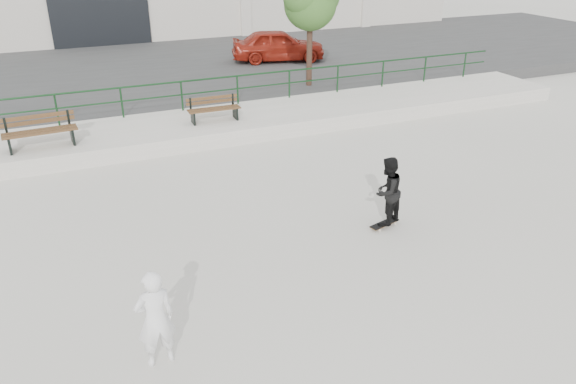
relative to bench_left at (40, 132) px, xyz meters
name	(u,v)px	position (x,y,z in m)	size (l,w,h in m)	color
ground	(276,304)	(3.56, -8.92, -0.96)	(120.00, 120.00, 0.00)	#B2AFA3
ledge	(163,132)	(3.56, 0.58, -0.71)	(30.00, 3.00, 0.50)	beige
parking_strip	(122,75)	(3.56, 9.08, -0.71)	(60.00, 14.00, 0.50)	#383838
railing	(152,92)	(3.56, 1.88, 0.29)	(28.00, 0.06, 1.03)	#163D1D
bench_left	(40,132)	(0.00, 0.00, 0.00)	(2.03, 0.70, 0.92)	#4D311A
bench_right	(214,109)	(5.22, 0.36, -0.07)	(1.71, 0.54, 0.78)	#4D311A
red_car	(278,45)	(10.62, 7.88, 0.27)	(1.73, 4.29, 1.46)	maroon
skateboard	(385,224)	(6.96, -7.21, -0.88)	(0.81, 0.40, 0.09)	black
standing_skater	(387,191)	(6.96, -7.21, -0.07)	(0.77, 0.60, 1.59)	black
seated_skater	(155,319)	(1.32, -9.58, -0.12)	(0.61, 0.40, 1.67)	white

